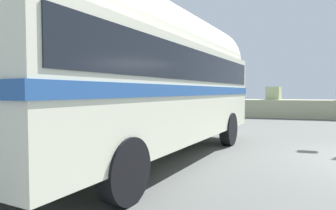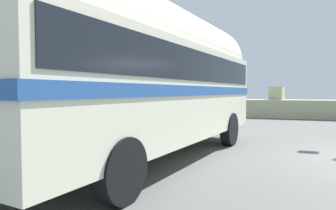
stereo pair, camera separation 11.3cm
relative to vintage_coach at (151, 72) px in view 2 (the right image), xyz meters
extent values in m
cube|color=#A5A783|center=(5.03, 12.99, -1.50)|extent=(31.36, 1.80, 1.10)
sphere|color=tan|center=(-7.05, 12.96, -0.27)|extent=(1.36, 1.36, 1.36)
sphere|color=#9FB77A|center=(-3.99, 12.69, -0.51)|extent=(0.87, 0.87, 0.87)
sphere|color=#A1A481|center=(-0.23, 12.52, -0.33)|extent=(1.25, 1.25, 1.25)
cube|color=#A5B07E|center=(3.07, 13.33, -0.55)|extent=(0.97, 0.97, 0.80)
cylinder|color=black|center=(-0.66, 2.75, -1.55)|extent=(0.44, 0.99, 0.96)
cylinder|color=black|center=(1.52, 2.38, -1.55)|extent=(0.44, 0.99, 0.96)
cylinder|color=black|center=(-1.52, -2.39, -1.55)|extent=(0.44, 0.99, 0.96)
cylinder|color=black|center=(0.65, -2.76, -1.55)|extent=(0.44, 0.99, 0.96)
cube|color=beige|center=(0.00, 0.00, -0.48)|extent=(3.77, 8.68, 2.10)
cylinder|color=beige|center=(0.00, 0.00, 0.57)|extent=(3.51, 8.32, 2.20)
cube|color=#275496|center=(0.00, 0.00, -0.42)|extent=(3.83, 8.77, 0.20)
cube|color=black|center=(0.00, 0.00, 0.10)|extent=(3.75, 8.36, 0.64)
cube|color=silver|center=(0.71, 4.21, -1.35)|extent=(2.27, 0.54, 0.28)
cylinder|color=black|center=(-4.70, 2.10, -1.55)|extent=(0.51, 1.00, 0.96)
cylinder|color=black|center=(-2.56, 1.56, -1.55)|extent=(0.51, 1.00, 0.96)
cube|color=silver|center=(-3.22, 3.44, -1.35)|extent=(2.25, 0.72, 0.28)
camera|label=1|loc=(2.50, -6.50, -0.44)|focal=31.91mm
camera|label=2|loc=(2.61, -6.47, -0.44)|focal=31.91mm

